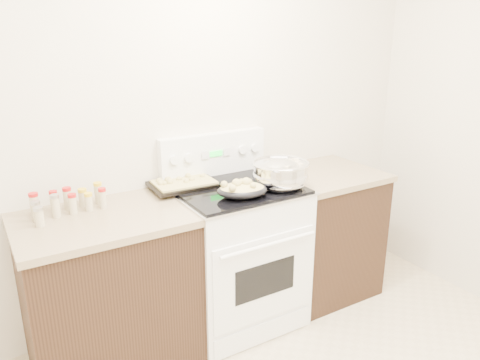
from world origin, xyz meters
TOP-DOWN VIEW (x-y plane):
  - room_shell at (0.00, 0.00)m, footprint 4.10×3.60m
  - counter_left at (-0.48, 1.43)m, footprint 0.93×0.67m
  - counter_right at (1.08, 1.43)m, footprint 0.73×0.67m
  - kitchen_range at (0.35, 1.42)m, footprint 0.78×0.73m
  - mixing_bowl at (0.58, 1.28)m, footprint 0.43×0.43m
  - roasting_pan at (0.28, 1.24)m, footprint 0.35×0.29m
  - baking_sheet at (0.07, 1.60)m, footprint 0.42×0.30m
  - wooden_spoon at (0.29, 1.32)m, footprint 0.14×0.27m
  - blue_ladle at (0.69, 1.39)m, footprint 0.22×0.22m
  - spice_jars at (-0.63, 1.58)m, footprint 0.39×0.22m

SIDE VIEW (x-z plane):
  - counter_left at x=-0.48m, z-range 0.00..0.92m
  - counter_right at x=1.08m, z-range 0.00..0.92m
  - kitchen_range at x=0.35m, z-range -0.12..1.10m
  - wooden_spoon at x=0.29m, z-range 0.93..0.98m
  - baking_sheet at x=0.07m, z-range 0.93..0.99m
  - blue_ladle at x=0.69m, z-range 0.93..1.03m
  - spice_jars at x=-0.63m, z-range 0.92..1.04m
  - roasting_pan at x=0.28m, z-range 0.93..1.05m
  - mixing_bowl at x=0.58m, z-range 0.92..1.13m
  - room_shell at x=0.00m, z-range 0.33..3.08m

